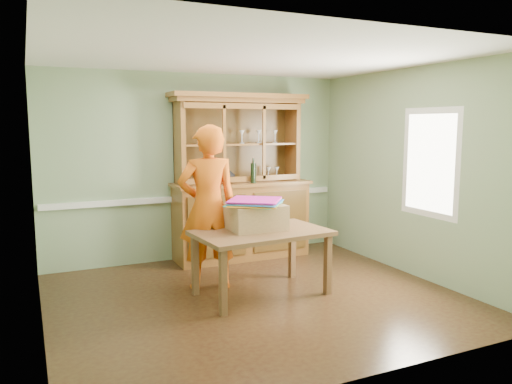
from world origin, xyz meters
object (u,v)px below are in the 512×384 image
china_hutch (240,201)px  dining_table (262,238)px  cardboard_box (256,217)px  person (208,208)px

china_hutch → dining_table: size_ratio=1.53×
china_hutch → cardboard_box: 1.58m
dining_table → person: person is taller
dining_table → cardboard_box: (-0.02, 0.12, 0.24)m
cardboard_box → person: (-0.46, 0.37, 0.08)m
dining_table → person: size_ratio=0.80×
dining_table → cardboard_box: cardboard_box is taller
dining_table → china_hutch: bearing=70.4°
cardboard_box → dining_table: bearing=-81.6°
china_hutch → person: 1.47m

